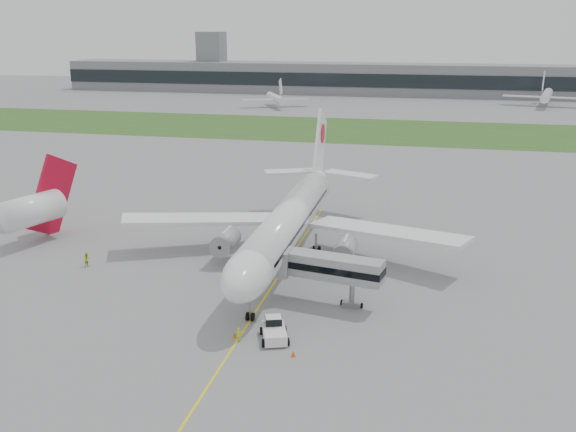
% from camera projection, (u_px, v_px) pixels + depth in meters
% --- Properties ---
extents(ground, '(600.00, 600.00, 0.00)m').
position_uv_depth(ground, '(282.00, 271.00, 83.43)').
color(ground, gray).
rests_on(ground, ground).
extents(apron_markings, '(70.00, 70.00, 0.04)m').
position_uv_depth(apron_markings, '(273.00, 285.00, 78.76)').
color(apron_markings, yellow).
rests_on(apron_markings, ground).
extents(grass_strip, '(600.00, 50.00, 0.02)m').
position_uv_depth(grass_strip, '(372.00, 130.00, 195.65)').
color(grass_strip, '#395821').
rests_on(grass_strip, ground).
extents(terminal_building, '(320.00, 22.30, 14.00)m').
position_uv_depth(terminal_building, '(396.00, 79.00, 296.41)').
color(terminal_building, gray).
rests_on(terminal_building, ground).
extents(control_tower, '(12.00, 12.00, 56.00)m').
position_uv_depth(control_tower, '(213.00, 90.00, 319.39)').
color(control_tower, gray).
rests_on(control_tower, ground).
extents(airliner, '(48.13, 53.95, 17.88)m').
position_uv_depth(airliner, '(290.00, 219.00, 86.38)').
color(airliner, white).
rests_on(airliner, ground).
extents(pushback_tug, '(3.74, 4.55, 2.06)m').
position_uv_depth(pushback_tug, '(274.00, 330.00, 65.11)').
color(pushback_tug, white).
rests_on(pushback_tug, ground).
extents(jet_bridge, '(13.30, 4.99, 6.06)m').
position_uv_depth(jet_bridge, '(322.00, 267.00, 72.39)').
color(jet_bridge, '#AAAAAD').
rests_on(jet_bridge, ground).
extents(safety_cone_left, '(0.43, 0.43, 0.59)m').
position_uv_depth(safety_cone_left, '(234.00, 335.00, 65.55)').
color(safety_cone_left, '#E3540B').
rests_on(safety_cone_left, ground).
extents(safety_cone_right, '(0.45, 0.45, 0.61)m').
position_uv_depth(safety_cone_right, '(293.00, 354.00, 61.73)').
color(safety_cone_right, '#E3540B').
rests_on(safety_cone_right, ground).
extents(ground_crew_near, '(0.60, 0.42, 1.57)m').
position_uv_depth(ground_crew_near, '(239.00, 335.00, 64.49)').
color(ground_crew_near, '#BFFF2A').
rests_on(ground_crew_near, ground).
extents(ground_crew_far, '(1.01, 1.13, 1.94)m').
position_uv_depth(ground_crew_far, '(87.00, 260.00, 84.68)').
color(ground_crew_far, '#B6C921').
rests_on(ground_crew_far, ground).
extents(neighbor_aircraft, '(7.22, 16.06, 12.98)m').
position_uv_depth(neighbor_aircraft, '(34.00, 209.00, 93.09)').
color(neighbor_aircraft, '#B90A26').
rests_on(neighbor_aircraft, ground).
extents(distant_aircraft_left, '(34.07, 32.63, 10.13)m').
position_uv_depth(distant_aircraft_left, '(276.00, 107.00, 252.34)').
color(distant_aircraft_left, white).
rests_on(distant_aircraft_left, ground).
extents(distant_aircraft_right, '(37.80, 34.76, 12.55)m').
position_uv_depth(distant_aircraft_right, '(545.00, 106.00, 254.10)').
color(distant_aircraft_right, white).
rests_on(distant_aircraft_right, ground).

